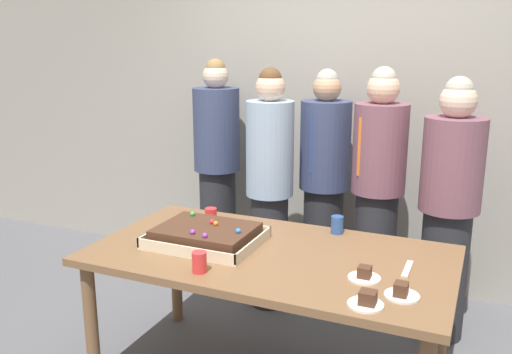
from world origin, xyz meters
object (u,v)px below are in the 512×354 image
drink_cup_far_end (199,262)px  person_serving_front (449,209)px  plated_slice_far_left (367,301)px  person_far_right_suit (377,192)px  plated_slice_near_left (401,293)px  plated_slice_near_right (364,275)px  cake_server_utensil (407,269)px  person_back_corner (324,182)px  sheet_cake (206,235)px  person_striped_tie_right (217,166)px  drink_cup_middle (337,225)px  drink_cup_nearest (211,216)px  person_green_shirt_behind (270,186)px  party_table (270,267)px

drink_cup_far_end → person_serving_front: person_serving_front is taller
plated_slice_far_left → person_far_right_suit: (-0.25, 1.42, 0.07)m
plated_slice_near_left → plated_slice_near_right: plated_slice_near_left is taller
cake_server_utensil → person_back_corner: person_back_corner is taller
plated_slice_near_left → plated_slice_far_left: 0.18m
sheet_cake → person_serving_front: size_ratio=0.35×
person_striped_tie_right → person_far_right_suit: size_ratio=1.02×
person_far_right_suit → plated_slice_far_left: bearing=43.3°
sheet_cake → person_far_right_suit: person_far_right_suit is taller
drink_cup_middle → person_far_right_suit: 0.63m
drink_cup_far_end → person_striped_tie_right: person_striped_tie_right is taller
plated_slice_near_left → person_serving_front: person_serving_front is taller
drink_cup_nearest → drink_cup_far_end: (0.28, -0.63, 0.00)m
person_far_right_suit → cake_server_utensil: bearing=52.8°
cake_server_utensil → plated_slice_far_left: bearing=-102.6°
plated_slice_near_right → cake_server_utensil: (0.16, 0.19, -0.01)m
person_green_shirt_behind → person_striped_tie_right: bearing=-121.2°
plated_slice_near_right → plated_slice_far_left: plated_slice_far_left is taller
drink_cup_far_end → person_striped_tie_right: size_ratio=0.06×
plated_slice_near_right → plated_slice_near_left: bearing=-32.1°
sheet_cake → plated_slice_near_left: sheet_cake is taller
drink_cup_nearest → person_serving_front: (1.28, 0.66, 0.02)m
drink_cup_nearest → person_back_corner: bearing=67.5°
plated_slice_far_left → person_green_shirt_behind: size_ratio=0.09×
person_back_corner → person_green_shirt_behind: bearing=-26.1°
drink_cup_nearest → cake_server_utensil: bearing=-10.0°
plated_slice_far_left → person_serving_front: (0.21, 1.31, 0.05)m
plated_slice_near_left → plated_slice_far_left: same height
drink_cup_nearest → person_serving_front: bearing=27.4°
party_table → sheet_cake: sheet_cake is taller
plated_slice_near_left → cake_server_utensil: bearing=93.6°
person_striped_tie_right → person_back_corner: bearing=64.5°
plated_slice_near_left → drink_cup_nearest: bearing=156.8°
drink_cup_nearest → drink_cup_middle: bearing=11.8°
plated_slice_near_left → plated_slice_near_right: size_ratio=1.00×
plated_slice_near_right → cake_server_utensil: bearing=48.9°
drink_cup_middle → person_serving_front: size_ratio=0.06×
plated_slice_near_left → person_far_right_suit: person_far_right_suit is taller
plated_slice_near_right → drink_cup_middle: size_ratio=1.50×
plated_slice_far_left → person_back_corner: size_ratio=0.09×
party_table → drink_cup_nearest: bearing=151.6°
plated_slice_far_left → person_back_corner: 1.75m
person_serving_front → cake_server_utensil: bearing=43.4°
plated_slice_near_right → drink_cup_nearest: drink_cup_nearest is taller
drink_cup_nearest → person_far_right_suit: 1.13m
plated_slice_far_left → person_striped_tie_right: 2.24m
party_table → drink_cup_far_end: (-0.21, -0.36, 0.13)m
plated_slice_near_left → cake_server_utensil: plated_slice_near_left is taller
drink_cup_nearest → person_green_shirt_behind: bearing=78.9°
plated_slice_far_left → person_back_corner: (-0.67, 1.62, 0.05)m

